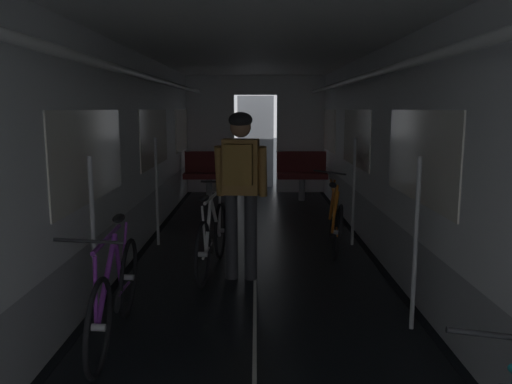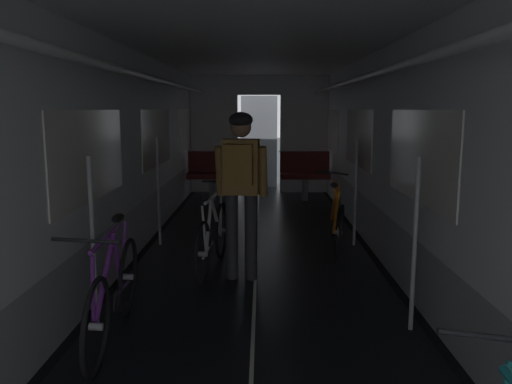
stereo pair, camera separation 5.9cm
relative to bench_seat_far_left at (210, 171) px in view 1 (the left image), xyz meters
The scene contains 7 objects.
train_car_shell 4.70m from the bench_seat_far_left, 78.60° to the right, with size 3.14×12.34×2.57m.
bench_seat_far_left is the anchor object (origin of this frame).
bench_seat_far_right 1.80m from the bench_seat_far_left, ahead, with size 0.98×0.51×0.95m.
bicycle_orange 4.05m from the bench_seat_far_left, 61.71° to the right, with size 0.44×1.69×0.95m.
bicycle_purple 6.19m from the bench_seat_far_left, 91.45° to the right, with size 0.44×1.69×0.95m.
person_cyclist_aisle 4.84m from the bench_seat_far_left, 80.97° to the right, with size 0.55×0.41×1.73m.
bicycle_white_in_aisle 4.51m from the bench_seat_far_left, 84.45° to the right, with size 0.44×1.68×0.93m.
Camera 1 is at (0.01, -1.82, 1.76)m, focal length 36.00 mm.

